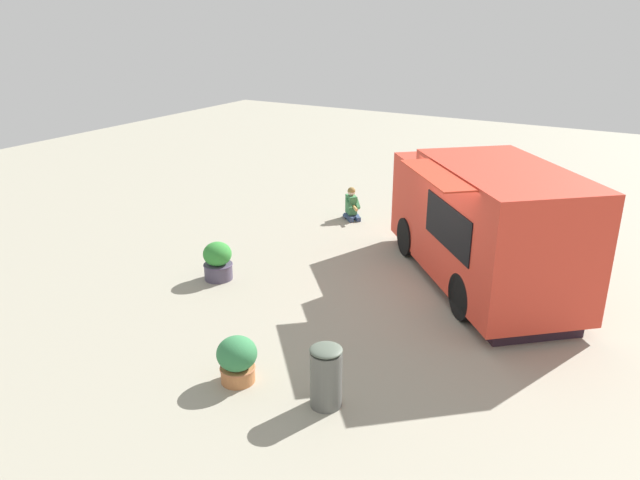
{
  "coord_description": "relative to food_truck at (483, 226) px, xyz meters",
  "views": [
    {
      "loc": [
        10.63,
        3.17,
        5.3
      ],
      "look_at": [
        1.14,
        -2.36,
        1.11
      ],
      "focal_mm": 34.32,
      "sensor_mm": 36.0,
      "label": 1
    }
  ],
  "objects": [
    {
      "name": "person_customer",
      "position": [
        -2.36,
        -4.15,
        -0.92
      ],
      "size": [
        0.72,
        0.72,
        0.86
      ],
      "color": "#33466A",
      "rests_on": "ground_plane"
    },
    {
      "name": "food_truck",
      "position": [
        0.0,
        0.0,
        0.0
      ],
      "size": [
        5.38,
        5.07,
        2.58
      ],
      "color": "red",
      "rests_on": "ground_plane"
    },
    {
      "name": "ground_plane",
      "position": [
        0.87,
        -0.21,
        -1.24
      ],
      "size": [
        40.0,
        40.0,
        0.0
      ],
      "primitive_type": "plane",
      "color": "#9D9985"
    },
    {
      "name": "planter_flowering_far",
      "position": [
        5.3,
        -2.09,
        -0.86
      ],
      "size": [
        0.61,
        0.61,
        0.74
      ],
      "color": "#B77141",
      "rests_on": "ground_plane"
    },
    {
      "name": "trash_bin",
      "position": [
        5.14,
        -0.65,
        -0.77
      ],
      "size": [
        0.46,
        0.46,
        0.94
      ],
      "color": "#5A5A55",
      "rests_on": "ground_plane"
    },
    {
      "name": "planter_flowering_near",
      "position": [
        2.51,
        -4.73,
        -0.84
      ],
      "size": [
        0.61,
        0.61,
        0.81
      ],
      "color": "#4C455A",
      "rests_on": "ground_plane"
    }
  ]
}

